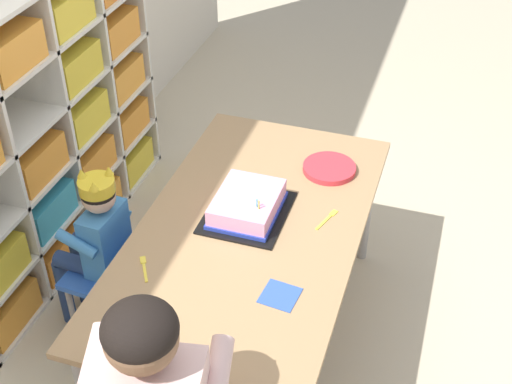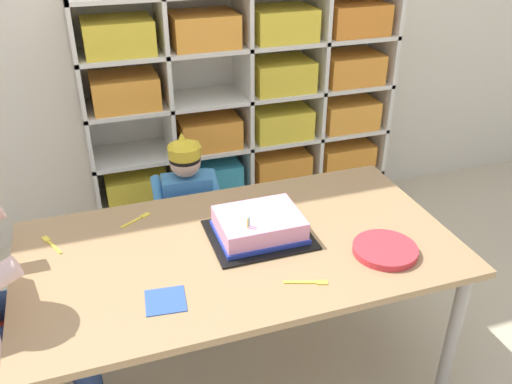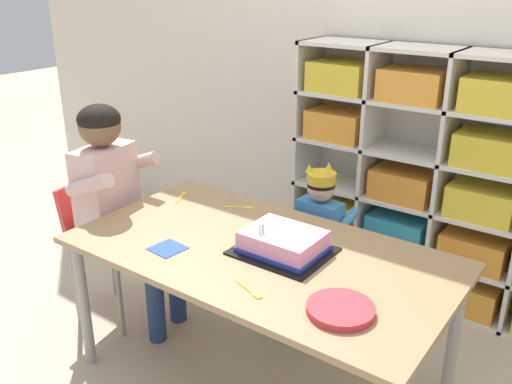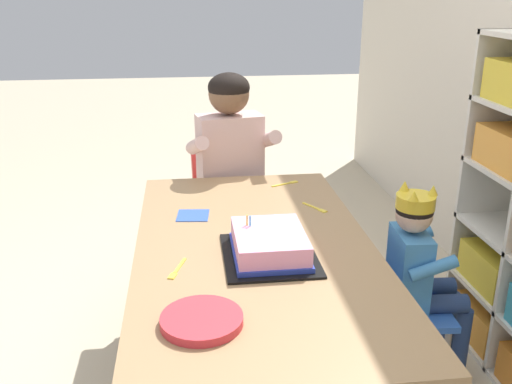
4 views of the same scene
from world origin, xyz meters
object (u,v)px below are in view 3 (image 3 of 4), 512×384
Objects in this scene: fork_near_child_seat at (250,290)px; activity_table at (260,263)px; paper_plate_stack at (341,309)px; fork_beside_plate_stack at (181,197)px; birthday_cake_on_tray at (283,243)px; adult_helper_seated at (118,192)px; child_with_crown at (324,223)px; classroom_chair_blue at (311,258)px; fork_at_table_front_edge at (240,207)px; classroom_chair_adult_side at (103,231)px.

activity_table is at bearing -42.02° from fork_near_child_seat.
paper_plate_stack is 1.15m from fork_beside_plate_stack.
birthday_cake_on_tray is (0.08, 0.04, 0.10)m from activity_table.
paper_plate_stack reaches higher than fork_beside_plate_stack.
adult_helper_seated is 0.90m from birthday_cake_on_tray.
adult_helper_seated reaches higher than paper_plate_stack.
classroom_chair_blue is at bearing 90.36° from child_with_crown.
classroom_chair_blue is (-0.06, 0.52, -0.23)m from activity_table.
activity_table is at bearing -100.40° from adult_helper_seated.
child_with_crown reaches higher than fork_at_table_front_edge.
fork_near_child_seat is (0.15, -0.26, 0.06)m from activity_table.
activity_table is 1.85× the size of child_with_crown.
fork_at_table_front_edge reaches higher than classroom_chair_blue.
classroom_chair_blue is 0.86m from fork_near_child_seat.
child_with_crown is at bearing -63.66° from classroom_chair_adult_side.
child_with_crown is 2.29× the size of birthday_cake_on_tray.
paper_plate_stack is at bearing 129.67° from classroom_chair_blue.
fork_near_child_seat is at bearing 108.88° from classroom_chair_blue.
classroom_chair_adult_side is at bearing 90.00° from adult_helper_seated.
adult_helper_seated is (-0.75, -0.63, 0.19)m from child_with_crown.
paper_plate_stack is 1.85× the size of fork_at_table_front_edge.
paper_plate_stack is at bearing 125.77° from child_with_crown.
classroom_chair_adult_side is at bearing 36.22° from classroom_chair_blue.
paper_plate_stack is 1.70× the size of fork_beside_plate_stack.
child_with_crown is 0.92m from fork_near_child_seat.
birthday_cake_on_tray reaches higher than activity_table.
fork_at_table_front_edge is at bearing 147.96° from paper_plate_stack.
classroom_chair_adult_side is 5.19× the size of fork_near_child_seat.
adult_helper_seated is 0.99m from fork_near_child_seat.
adult_helper_seated reaches higher than child_with_crown.
birthday_cake_on_tray is (0.14, -0.59, 0.18)m from child_with_crown.
classroom_chair_blue is 0.82× the size of classroom_chair_adult_side.
activity_table is 0.31m from fork_near_child_seat.
fork_beside_plate_stack is at bearing 158.89° from paper_plate_stack.
paper_plate_stack is at bearing 44.52° from fork_beside_plate_stack.
birthday_cake_on_tray is at bearing 51.20° from fork_beside_plate_stack.
adult_helper_seated is 8.05× the size of fork_near_child_seat.
birthday_cake_on_tray is 2.97× the size of fork_at_table_front_edge.
classroom_chair_blue is at bearing -65.53° from adult_helper_seated.
fork_beside_plate_stack is (-0.76, 0.48, 0.00)m from fork_near_child_seat.
activity_table is 1.36× the size of adult_helper_seated.
child_with_crown is 3.68× the size of paper_plate_stack.
adult_helper_seated is (-0.75, -0.52, 0.34)m from classroom_chair_blue.
fork_near_child_seat is at bearing 33.46° from fork_beside_plate_stack.
birthday_cake_on_tray is at bearing 116.67° from fork_at_table_front_edge.
fork_at_table_front_edge is at bearing 77.52° from fork_beside_plate_stack.
classroom_chair_blue is 1.02m from classroom_chair_adult_side.
fork_at_table_front_edge is (0.61, 0.30, 0.18)m from classroom_chair_adult_side.
classroom_chair_adult_side is (-0.92, -0.02, -0.12)m from activity_table.
activity_table reaches higher than classroom_chair_blue.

